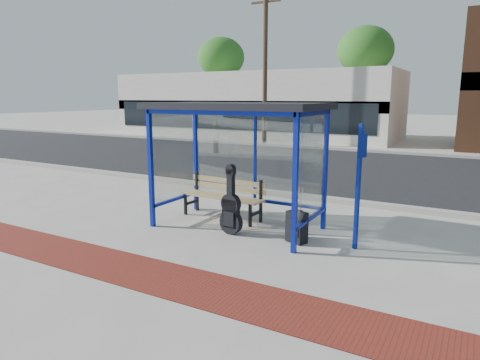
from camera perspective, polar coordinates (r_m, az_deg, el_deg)
The scene contains 19 objects.
ground at distance 8.47m, azimuth -0.38°, elevation -6.33°, with size 120.00×120.00×0.00m, color #B2ADA0.
brick_paver_strip at distance 6.48m, azimuth -12.13°, elevation -12.14°, with size 60.00×1.00×0.01m, color maroon.
curb_near at distance 10.98m, azimuth 7.16°, elevation -2.04°, with size 60.00×0.25×0.12m, color gray.
street_asphalt at distance 15.75m, azimuth 14.23°, elevation 1.47°, with size 60.00×10.00×0.00m, color black.
curb_far at distance 20.66m, azimuth 18.00°, elevation 3.64°, with size 60.00×0.25×0.12m, color gray.
far_sidewalk at distance 22.52m, azimuth 18.98°, elevation 4.01°, with size 60.00×4.00×0.01m, color #B2ADA0.
bus_shelter at distance 8.16m, azimuth -0.15°, elevation 7.83°, with size 3.30×1.80×2.42m.
storefront_white at distance 28.19m, azimuth 1.92°, elevation 9.97°, with size 18.00×6.04×4.00m.
tree_left at distance 34.28m, azimuth -2.54°, elevation 15.93°, with size 3.60×3.60×7.03m.
tree_mid at distance 29.99m, azimuth 16.39°, elevation 16.21°, with size 3.60×3.60×7.03m.
utility_pole_west at distance 22.79m, azimuth 3.36°, elevation 15.00°, with size 1.60×0.24×8.00m.
bench at distance 9.02m, azimuth -2.20°, elevation -1.97°, with size 1.90×0.58×0.88m.
guitar_bag at distance 7.96m, azimuth -1.22°, elevation -4.08°, with size 0.46×0.18×1.24m.
suitcase at distance 7.61m, azimuth 7.55°, elevation -6.24°, with size 0.40×0.33×0.61m.
backpack at distance 7.79m, azimuth 7.25°, elevation -6.54°, with size 0.33×0.30×0.39m.
sign_post at distance 7.27m, azimuth 15.56°, elevation -0.02°, with size 0.12×0.26×2.11m.
newspaper_a at distance 8.93m, azimuth -2.02°, elevation -5.39°, with size 0.39×0.30×0.01m, color white.
newspaper_b at distance 8.82m, azimuth -3.15°, elevation -5.61°, with size 0.33×0.26×0.01m, color white.
newspaper_c at distance 8.51m, azimuth 1.35°, elevation -6.21°, with size 0.38×0.30×0.01m, color white.
Camera 1 is at (4.01, -7.02, 2.53)m, focal length 32.00 mm.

